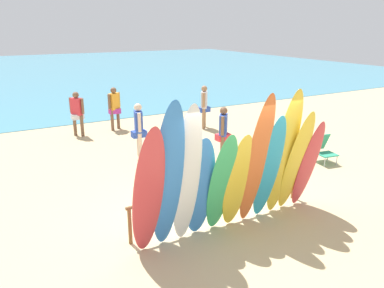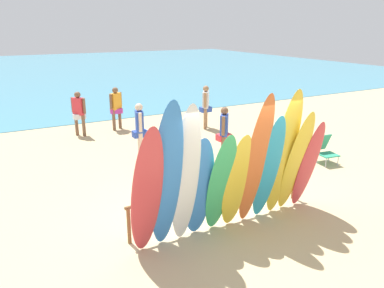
{
  "view_description": "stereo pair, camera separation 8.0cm",
  "coord_description": "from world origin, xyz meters",
  "px_view_note": "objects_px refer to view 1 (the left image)",
  "views": [
    {
      "loc": [
        -3.93,
        -5.83,
        3.82
      ],
      "look_at": [
        0.0,
        1.23,
        1.27
      ],
      "focal_mm": 35.34,
      "sensor_mm": 36.0,
      "label": 1
    },
    {
      "loc": [
        -3.86,
        -5.87,
        3.82
      ],
      "look_at": [
        0.0,
        1.23,
        1.27
      ],
      "focal_mm": 35.34,
      "sensor_mm": 36.0,
      "label": 2
    }
  ],
  "objects_px": {
    "surfboard_red_10": "(308,165)",
    "beach_chair_red": "(323,148)",
    "surfboard_blue_1": "(168,178)",
    "surfboard_blue_3": "(200,188)",
    "surfboard_orange_6": "(256,162)",
    "beachgoer_near_rack": "(77,111)",
    "surfboard_yellow_5": "(238,182)",
    "surfboard_yellow_8": "(284,155)",
    "beachgoer_midbeach": "(139,127)",
    "beachgoer_photographing": "(204,104)",
    "surfboard_red_0": "(148,194)",
    "surfboard_green_4": "(222,184)",
    "beachgoer_strolling": "(114,106)",
    "surfboard_yellow_9": "(296,162)",
    "surfboard_rack": "(222,191)",
    "surfboard_white_2": "(187,176)",
    "beachgoer_by_water": "(223,130)",
    "surfboard_teal_7": "(269,169)"
  },
  "relations": [
    {
      "from": "surfboard_blue_3",
      "to": "surfboard_rack",
      "type": "bearing_deg",
      "value": 34.43
    },
    {
      "from": "surfboard_blue_1",
      "to": "beachgoer_midbeach",
      "type": "relative_size",
      "value": 1.71
    },
    {
      "from": "surfboard_orange_6",
      "to": "surfboard_yellow_9",
      "type": "bearing_deg",
      "value": 5.61
    },
    {
      "from": "surfboard_yellow_9",
      "to": "beachgoer_strolling",
      "type": "bearing_deg",
      "value": 95.64
    },
    {
      "from": "beachgoer_midbeach",
      "to": "beachgoer_near_rack",
      "type": "xyz_separation_m",
      "value": [
        -1.05,
        3.24,
        -0.03
      ]
    },
    {
      "from": "beach_chair_red",
      "to": "beachgoer_near_rack",
      "type": "bearing_deg",
      "value": 139.98
    },
    {
      "from": "surfboard_red_0",
      "to": "beachgoer_photographing",
      "type": "relative_size",
      "value": 1.51
    },
    {
      "from": "surfboard_orange_6",
      "to": "beachgoer_near_rack",
      "type": "height_order",
      "value": "surfboard_orange_6"
    },
    {
      "from": "surfboard_rack",
      "to": "beachgoer_near_rack",
      "type": "height_order",
      "value": "beachgoer_near_rack"
    },
    {
      "from": "surfboard_red_0",
      "to": "surfboard_red_10",
      "type": "relative_size",
      "value": 1.2
    },
    {
      "from": "surfboard_red_10",
      "to": "beach_chair_red",
      "type": "distance_m",
      "value": 3.26
    },
    {
      "from": "surfboard_yellow_8",
      "to": "beachgoer_near_rack",
      "type": "relative_size",
      "value": 1.73
    },
    {
      "from": "surfboard_blue_3",
      "to": "beachgoer_strolling",
      "type": "relative_size",
      "value": 1.27
    },
    {
      "from": "surfboard_white_2",
      "to": "surfboard_yellow_8",
      "type": "relative_size",
      "value": 0.97
    },
    {
      "from": "surfboard_red_10",
      "to": "surfboard_rack",
      "type": "bearing_deg",
      "value": 158.76
    },
    {
      "from": "surfboard_white_2",
      "to": "surfboard_red_10",
      "type": "xyz_separation_m",
      "value": [
        2.9,
        0.0,
        -0.32
      ]
    },
    {
      "from": "surfboard_blue_3",
      "to": "surfboard_yellow_5",
      "type": "distance_m",
      "value": 0.78
    },
    {
      "from": "surfboard_yellow_5",
      "to": "beachgoer_strolling",
      "type": "distance_m",
      "value": 8.29
    },
    {
      "from": "surfboard_blue_1",
      "to": "surfboard_blue_3",
      "type": "relative_size",
      "value": 1.38
    },
    {
      "from": "surfboard_rack",
      "to": "surfboard_blue_1",
      "type": "bearing_deg",
      "value": -158.94
    },
    {
      "from": "surfboard_red_10",
      "to": "beach_chair_red",
      "type": "xyz_separation_m",
      "value": [
        2.59,
        1.88,
        -0.58
      ]
    },
    {
      "from": "surfboard_orange_6",
      "to": "beachgoer_near_rack",
      "type": "distance_m",
      "value": 8.33
    },
    {
      "from": "surfboard_yellow_5",
      "to": "beach_chair_red",
      "type": "distance_m",
      "value": 4.82
    },
    {
      "from": "surfboard_teal_7",
      "to": "beachgoer_strolling",
      "type": "height_order",
      "value": "surfboard_teal_7"
    },
    {
      "from": "surfboard_red_10",
      "to": "beachgoer_photographing",
      "type": "distance_m",
      "value": 7.03
    },
    {
      "from": "surfboard_red_0",
      "to": "beachgoer_photographing",
      "type": "height_order",
      "value": "surfboard_red_0"
    },
    {
      "from": "surfboard_red_10",
      "to": "beachgoer_strolling",
      "type": "relative_size",
      "value": 1.28
    },
    {
      "from": "surfboard_green_4",
      "to": "surfboard_orange_6",
      "type": "distance_m",
      "value": 0.79
    },
    {
      "from": "surfboard_blue_1",
      "to": "beachgoer_near_rack",
      "type": "bearing_deg",
      "value": 88.11
    },
    {
      "from": "surfboard_rack",
      "to": "surfboard_red_0",
      "type": "distance_m",
      "value": 2.01
    },
    {
      "from": "surfboard_yellow_8",
      "to": "surfboard_yellow_9",
      "type": "height_order",
      "value": "surfboard_yellow_8"
    },
    {
      "from": "surfboard_yellow_8",
      "to": "beachgoer_midbeach",
      "type": "distance_m",
      "value": 5.03
    },
    {
      "from": "surfboard_rack",
      "to": "beachgoer_near_rack",
      "type": "distance_m",
      "value": 7.67
    },
    {
      "from": "surfboard_blue_1",
      "to": "surfboard_yellow_9",
      "type": "distance_m",
      "value": 2.92
    },
    {
      "from": "surfboard_blue_3",
      "to": "surfboard_teal_7",
      "type": "distance_m",
      "value": 1.49
    },
    {
      "from": "surfboard_red_10",
      "to": "beachgoer_photographing",
      "type": "xyz_separation_m",
      "value": [
        1.55,
        6.85,
        -0.06
      ]
    },
    {
      "from": "surfboard_orange_6",
      "to": "beachgoer_near_rack",
      "type": "relative_size",
      "value": 1.75
    },
    {
      "from": "surfboard_blue_3",
      "to": "surfboard_green_4",
      "type": "height_order",
      "value": "surfboard_green_4"
    },
    {
      "from": "surfboard_red_0",
      "to": "beachgoer_by_water",
      "type": "xyz_separation_m",
      "value": [
        3.79,
        3.5,
        -0.28
      ]
    },
    {
      "from": "surfboard_rack",
      "to": "beachgoer_strolling",
      "type": "xyz_separation_m",
      "value": [
        0.31,
        7.79,
        0.32
      ]
    },
    {
      "from": "beachgoer_photographing",
      "to": "surfboard_teal_7",
      "type": "bearing_deg",
      "value": -165.44
    },
    {
      "from": "surfboard_blue_1",
      "to": "surfboard_teal_7",
      "type": "distance_m",
      "value": 2.2
    },
    {
      "from": "surfboard_rack",
      "to": "beachgoer_by_water",
      "type": "bearing_deg",
      "value": 55.96
    },
    {
      "from": "surfboard_red_0",
      "to": "beachgoer_midbeach",
      "type": "relative_size",
      "value": 1.5
    },
    {
      "from": "beachgoer_strolling",
      "to": "surfboard_blue_1",
      "type": "bearing_deg",
      "value": -130.62
    },
    {
      "from": "surfboard_red_10",
      "to": "beachgoer_midbeach",
      "type": "height_order",
      "value": "surfboard_red_10"
    },
    {
      "from": "surfboard_blue_3",
      "to": "beach_chair_red",
      "type": "bearing_deg",
      "value": 24.31
    },
    {
      "from": "surfboard_blue_1",
      "to": "beachgoer_photographing",
      "type": "xyz_separation_m",
      "value": [
        4.84,
        6.91,
        -0.44
      ]
    },
    {
      "from": "surfboard_red_10",
      "to": "beachgoer_midbeach",
      "type": "relative_size",
      "value": 1.25
    },
    {
      "from": "surfboard_white_2",
      "to": "surfboard_red_10",
      "type": "bearing_deg",
      "value": -0.15
    }
  ]
}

